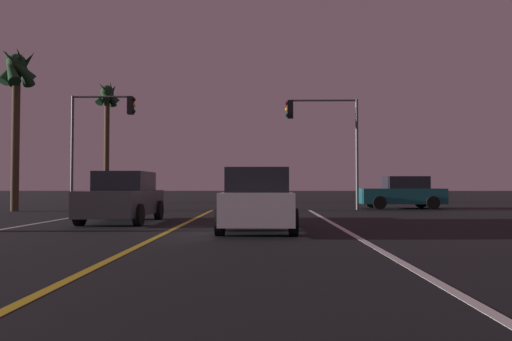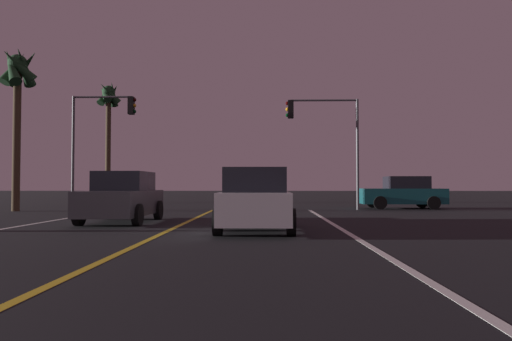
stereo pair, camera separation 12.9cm
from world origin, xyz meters
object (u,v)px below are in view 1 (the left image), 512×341
Objects in this scene: car_crossing_side at (402,193)px; car_oncoming at (123,198)px; palm_tree_left_mid at (17,79)px; traffic_light_near_right at (323,127)px; traffic_light_near_left at (102,125)px; palm_tree_left_far at (107,106)px; car_lead_same_lane at (257,201)px.

car_oncoming is (-12.00, -9.34, 0.00)m from car_crossing_side.
car_oncoming is at bearing -42.13° from palm_tree_left_mid.
car_oncoming is at bearing 46.48° from traffic_light_near_right.
traffic_light_near_right is at bearing 0.00° from traffic_light_near_left.
palm_tree_left_mid is at bearing 6.20° from traffic_light_near_right.
car_lead_same_lane is at bearing -61.25° from palm_tree_left_far.
traffic_light_near_right is 0.70× the size of palm_tree_left_mid.
car_lead_same_lane is 5.32m from car_oncoming.
car_crossing_side is 20.86m from palm_tree_left_far.
traffic_light_near_right is at bearing -32.83° from palm_tree_left_far.
palm_tree_left_far is (-6.40, 17.12, 6.02)m from car_oncoming.
car_crossing_side and car_oncoming have the same top height.
car_crossing_side is 5.63m from traffic_light_near_right.
traffic_light_near_right is at bearing 6.20° from palm_tree_left_mid.
traffic_light_near_left is at bearing -72.74° from palm_tree_left_far.
car_lead_same_lane is at bearing 58.41° from car_crossing_side.
palm_tree_left_far is at bearing -32.83° from traffic_light_near_right.
car_crossing_side is 0.50× the size of palm_tree_left_far.
car_oncoming is 9.48m from traffic_light_near_left.
palm_tree_left_far is at bearing 107.26° from traffic_light_near_left.
palm_tree_left_far is at bearing -22.93° from car_crossing_side.
palm_tree_left_far reaches higher than car_oncoming.
traffic_light_near_left is at bearing 24.33° from palm_tree_left_mid.
traffic_light_near_right reaches higher than car_lead_same_lane.
car_lead_same_lane is 0.74× the size of traffic_light_near_left.
palm_tree_left_far reaches higher than traffic_light_near_right.
car_oncoming is 0.77× the size of traffic_light_near_right.
palm_tree_left_mid is at bearing 51.59° from car_lead_same_lane.
palm_tree_left_far reaches higher than traffic_light_near_left.
car_crossing_side is 1.00× the size of car_lead_same_lane.
traffic_light_near_right is (3.12, 10.86, 3.34)m from car_lead_same_lane.
car_oncoming is at bearing -69.51° from palm_tree_left_far.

